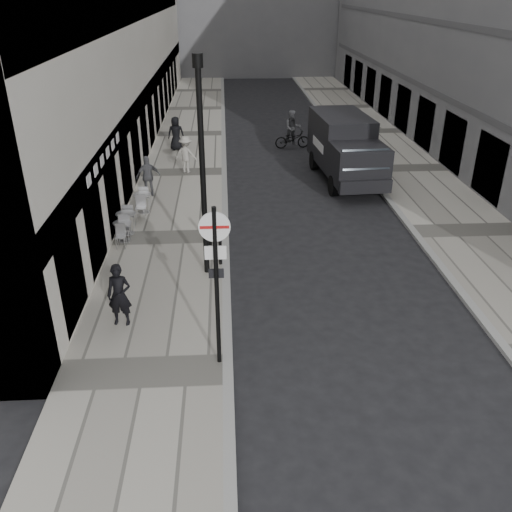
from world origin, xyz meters
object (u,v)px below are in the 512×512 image
(walking_man, at_px, (119,295))
(panel_van, at_px, (345,146))
(sign_post, at_px, (216,268))
(cyclist, at_px, (292,134))
(lamppost, at_px, (202,160))

(walking_man, distance_m, panel_van, 14.65)
(sign_post, distance_m, panel_van, 14.99)
(cyclist, bearing_deg, walking_man, -116.50)
(sign_post, bearing_deg, walking_man, 145.61)
(sign_post, bearing_deg, panel_van, 67.37)
(sign_post, xyz_separation_m, lamppost, (-0.40, 4.62, 1.08))
(sign_post, relative_size, panel_van, 0.64)
(cyclist, bearing_deg, lamppost, -112.56)
(walking_man, distance_m, sign_post, 3.59)
(lamppost, distance_m, cyclist, 15.73)
(lamppost, height_order, cyclist, lamppost)
(walking_man, bearing_deg, sign_post, -29.58)
(lamppost, distance_m, panel_van, 11.27)
(walking_man, bearing_deg, cyclist, 74.32)
(sign_post, distance_m, cyclist, 19.92)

